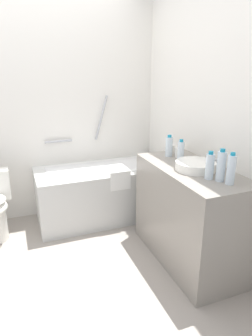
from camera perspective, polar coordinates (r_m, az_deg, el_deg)
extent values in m
plane|color=#9E9389|center=(2.73, -14.65, -19.51)|extent=(3.97, 3.97, 0.00)
cube|color=white|center=(3.46, -18.97, 10.70)|extent=(3.37, 0.10, 2.49)
cube|color=white|center=(2.77, 16.60, 9.20)|extent=(0.10, 2.82, 2.49)
cube|color=silver|center=(3.44, -4.94, -4.78)|extent=(1.41, 0.66, 0.60)
cube|color=white|center=(3.35, -5.06, -0.71)|extent=(1.15, 0.48, 0.09)
cylinder|color=#B4B4B9|center=(3.50, 3.54, 1.59)|extent=(0.09, 0.03, 0.03)
cylinder|color=#B4B4B9|center=(3.53, -4.75, 9.55)|extent=(0.17, 0.03, 0.51)
cylinder|color=#B4B4B9|center=(3.47, -12.78, 5.01)|extent=(0.30, 0.03, 0.03)
cube|color=white|center=(3.10, -1.09, -2.43)|extent=(0.22, 0.03, 0.20)
cube|color=gray|center=(2.70, 11.89, -8.76)|extent=(0.52, 1.13, 0.87)
cylinder|color=white|center=(2.49, 13.14, 0.42)|extent=(0.33, 0.33, 0.07)
cylinder|color=silver|center=(2.60, 16.86, 0.87)|extent=(0.02, 0.02, 0.07)
cylinder|color=silver|center=(2.57, 16.18, 1.47)|extent=(0.08, 0.02, 0.02)
cylinder|color=silver|center=(2.56, 17.63, 0.17)|extent=(0.03, 0.03, 0.04)
cylinder|color=silver|center=(2.65, 16.05, 0.94)|extent=(0.03, 0.03, 0.04)
cylinder|color=silver|center=(2.27, 17.73, 0.27)|extent=(0.06, 0.06, 0.22)
cylinder|color=teal|center=(2.23, 18.03, 3.24)|extent=(0.04, 0.04, 0.02)
cylinder|color=silver|center=(2.68, 10.43, 3.13)|extent=(0.06, 0.06, 0.18)
cylinder|color=teal|center=(2.66, 10.56, 5.17)|extent=(0.03, 0.03, 0.02)
cylinder|color=silver|center=(2.29, 15.71, 0.25)|extent=(0.06, 0.06, 0.19)
cylinder|color=teal|center=(2.26, 15.95, 2.83)|extent=(0.04, 0.04, 0.02)
cylinder|color=silver|center=(2.82, 8.23, 4.04)|extent=(0.07, 0.07, 0.18)
cylinder|color=teal|center=(2.80, 8.33, 6.06)|extent=(0.04, 0.04, 0.02)
cylinder|color=silver|center=(2.23, 19.46, -0.36)|extent=(0.06, 0.06, 0.21)
cylinder|color=teal|center=(2.19, 19.79, 2.55)|extent=(0.03, 0.03, 0.02)
cylinder|color=white|center=(2.81, 10.11, 2.95)|extent=(0.08, 0.08, 0.09)
cylinder|color=white|center=(2.94, 8.73, 3.58)|extent=(0.06, 0.06, 0.08)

